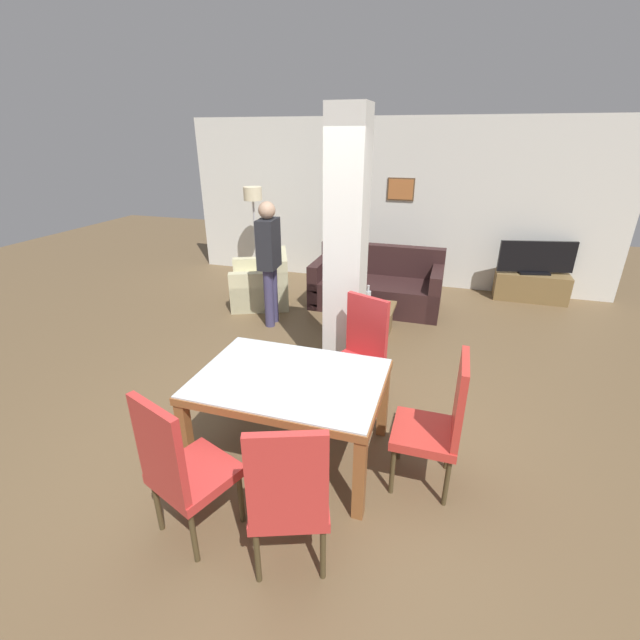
{
  "coord_description": "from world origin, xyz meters",
  "views": [
    {
      "loc": [
        1.07,
        -2.63,
        2.44
      ],
      "look_at": [
        0.0,
        0.78,
        0.88
      ],
      "focal_mm": 24.0,
      "sensor_mm": 36.0,
      "label": 1
    }
  ],
  "objects_px": {
    "bottle": "(368,297)",
    "floor_lamp": "(253,203)",
    "dining_table": "(290,393)",
    "tv_stand": "(531,287)",
    "coffee_table": "(366,318)",
    "armchair": "(263,285)",
    "dining_chair_far_right": "(359,351)",
    "dining_chair_near_left": "(181,466)",
    "sofa": "(377,287)",
    "standing_person": "(269,256)",
    "dining_chair_near_right": "(289,493)",
    "dining_chair_head_right": "(439,421)",
    "tv_screen": "(537,258)"
  },
  "relations": [
    {
      "from": "dining_chair_near_left",
      "to": "sofa",
      "type": "relative_size",
      "value": 0.57
    },
    {
      "from": "bottle",
      "to": "floor_lamp",
      "type": "xyz_separation_m",
      "value": [
        -2.36,
        1.64,
        0.86
      ]
    },
    {
      "from": "dining_chair_far_right",
      "to": "tv_stand",
      "type": "relative_size",
      "value": 1.0
    },
    {
      "from": "tv_stand",
      "to": "dining_chair_far_right",
      "type": "bearing_deg",
      "value": -118.79
    },
    {
      "from": "dining_chair_head_right",
      "to": "tv_screen",
      "type": "relative_size",
      "value": 0.97
    },
    {
      "from": "sofa",
      "to": "coffee_table",
      "type": "relative_size",
      "value": 2.69
    },
    {
      "from": "standing_person",
      "to": "sofa",
      "type": "bearing_deg",
      "value": 127.05
    },
    {
      "from": "dining_chair_near_left",
      "to": "tv_stand",
      "type": "distance_m",
      "value": 6.06
    },
    {
      "from": "dining_chair_near_left",
      "to": "standing_person",
      "type": "bearing_deg",
      "value": 124.93
    },
    {
      "from": "tv_screen",
      "to": "standing_person",
      "type": "distance_m",
      "value": 4.12
    },
    {
      "from": "dining_table",
      "to": "tv_stand",
      "type": "distance_m",
      "value": 5.06
    },
    {
      "from": "dining_chair_far_right",
      "to": "tv_stand",
      "type": "bearing_deg",
      "value": -96.55
    },
    {
      "from": "dining_table",
      "to": "sofa",
      "type": "height_order",
      "value": "sofa"
    },
    {
      "from": "dining_chair_near_left",
      "to": "sofa",
      "type": "distance_m",
      "value": 4.47
    },
    {
      "from": "coffee_table",
      "to": "standing_person",
      "type": "xyz_separation_m",
      "value": [
        -1.31,
        -0.1,
        0.76
      ]
    },
    {
      "from": "tv_screen",
      "to": "armchair",
      "type": "bearing_deg",
      "value": 6.08
    },
    {
      "from": "bottle",
      "to": "tv_stand",
      "type": "xyz_separation_m",
      "value": [
        2.23,
        1.96,
        -0.27
      ]
    },
    {
      "from": "dining_chair_near_right",
      "to": "floor_lamp",
      "type": "bearing_deg",
      "value": 96.57
    },
    {
      "from": "dining_chair_head_right",
      "to": "dining_chair_near_right",
      "type": "xyz_separation_m",
      "value": [
        -0.78,
        -0.95,
        0.0
      ]
    },
    {
      "from": "dining_chair_near_right",
      "to": "sofa",
      "type": "height_order",
      "value": "dining_chair_near_right"
    },
    {
      "from": "sofa",
      "to": "standing_person",
      "type": "distance_m",
      "value": 1.81
    },
    {
      "from": "dining_chair_far_right",
      "to": "floor_lamp",
      "type": "distance_m",
      "value": 4.26
    },
    {
      "from": "dining_chair_near_left",
      "to": "dining_chair_far_right",
      "type": "distance_m",
      "value": 1.95
    },
    {
      "from": "armchair",
      "to": "bottle",
      "type": "height_order",
      "value": "armchair"
    },
    {
      "from": "tv_stand",
      "to": "tv_screen",
      "type": "xyz_separation_m",
      "value": [
        0.0,
        0.0,
        0.46
      ]
    },
    {
      "from": "dining_chair_head_right",
      "to": "dining_chair_far_right",
      "type": "distance_m",
      "value": 1.17
    },
    {
      "from": "dining_chair_near_right",
      "to": "bottle",
      "type": "xyz_separation_m",
      "value": [
        -0.25,
        3.46,
        -0.08
      ]
    },
    {
      "from": "armchair",
      "to": "coffee_table",
      "type": "distance_m",
      "value": 1.88
    },
    {
      "from": "bottle",
      "to": "floor_lamp",
      "type": "height_order",
      "value": "floor_lamp"
    },
    {
      "from": "sofa",
      "to": "bottle",
      "type": "distance_m",
      "value": 1.01
    },
    {
      "from": "dining_chair_near_right",
      "to": "standing_person",
      "type": "distance_m",
      "value": 3.7
    },
    {
      "from": "coffee_table",
      "to": "floor_lamp",
      "type": "bearing_deg",
      "value": 144.83
    },
    {
      "from": "dining_chair_far_right",
      "to": "floor_lamp",
      "type": "bearing_deg",
      "value": -29.26
    },
    {
      "from": "standing_person",
      "to": "coffee_table",
      "type": "bearing_deg",
      "value": 90.0
    },
    {
      "from": "sofa",
      "to": "tv_screen",
      "type": "bearing_deg",
      "value": -156.91
    },
    {
      "from": "dining_chair_far_right",
      "to": "coffee_table",
      "type": "xyz_separation_m",
      "value": [
        -0.25,
        1.62,
        -0.37
      ]
    },
    {
      "from": "tv_screen",
      "to": "standing_person",
      "type": "xyz_separation_m",
      "value": [
        -3.54,
        -2.09,
        0.28
      ]
    },
    {
      "from": "bottle",
      "to": "tv_stand",
      "type": "distance_m",
      "value": 2.98
    },
    {
      "from": "dining_chair_near_right",
      "to": "tv_stand",
      "type": "distance_m",
      "value": 5.78
    },
    {
      "from": "tv_screen",
      "to": "dining_chair_far_right",
      "type": "bearing_deg",
      "value": 48.44
    },
    {
      "from": "dining_chair_near_left",
      "to": "dining_chair_near_right",
      "type": "distance_m",
      "value": 0.71
    },
    {
      "from": "coffee_table",
      "to": "armchair",
      "type": "bearing_deg",
      "value": 160.8
    },
    {
      "from": "sofa",
      "to": "floor_lamp",
      "type": "relative_size",
      "value": 1.17
    },
    {
      "from": "floor_lamp",
      "to": "standing_person",
      "type": "height_order",
      "value": "standing_person"
    },
    {
      "from": "dining_chair_near_right",
      "to": "coffee_table",
      "type": "relative_size",
      "value": 1.53
    },
    {
      "from": "coffee_table",
      "to": "dining_table",
      "type": "bearing_deg",
      "value": -92.43
    },
    {
      "from": "dining_chair_near_right",
      "to": "standing_person",
      "type": "height_order",
      "value": "standing_person"
    },
    {
      "from": "coffee_table",
      "to": "tv_screen",
      "type": "height_order",
      "value": "tv_screen"
    },
    {
      "from": "dining_chair_near_left",
      "to": "dining_chair_far_right",
      "type": "xyz_separation_m",
      "value": [
        0.71,
        1.82,
        0.0
      ]
    },
    {
      "from": "sofa",
      "to": "armchair",
      "type": "bearing_deg",
      "value": 12.86
    }
  ]
}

